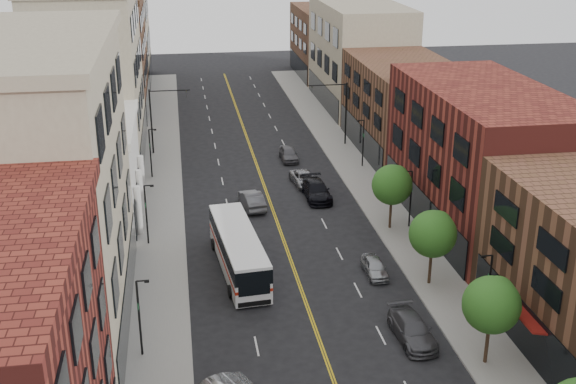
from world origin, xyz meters
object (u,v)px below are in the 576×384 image
city_bus (238,249)px  car_parked_far (375,267)px  car_lane_a (316,190)px  car_lane_c (289,154)px  car_lane_behind (252,200)px  car_lane_b (304,179)px  car_parked_mid (412,329)px

city_bus → car_parked_far: city_bus is taller
car_lane_a → car_lane_c: bearing=93.4°
car_lane_behind → car_lane_b: bearing=-146.0°
city_bus → car_parked_mid: size_ratio=2.40×
city_bus → car_lane_b: city_bus is taller
city_bus → car_lane_a: size_ratio=2.18×
city_bus → car_parked_far: bearing=-18.0°
car_lane_behind → car_lane_c: (5.44, 12.94, -0.04)m
car_parked_far → car_parked_mid: bearing=-90.0°
car_lane_b → car_lane_c: 7.82m
car_parked_mid → car_lane_c: car_lane_c is taller
city_bus → car_lane_c: size_ratio=2.79×
city_bus → car_parked_mid: bearing=-53.4°
car_parked_far → car_lane_b: (-1.82, 19.58, 0.01)m
car_parked_far → car_lane_b: bearing=95.3°
car_lane_a → city_bus: bearing=-123.2°
car_lane_b → city_bus: bearing=-121.7°
car_parked_mid → car_lane_a: bearing=90.2°
car_lane_b → car_lane_c: bearing=86.0°
car_parked_far → car_lane_behind: car_lane_behind is taller
car_lane_behind → car_lane_a: 6.43m
car_lane_c → car_lane_a: bearing=-86.4°
car_parked_mid → car_lane_b: size_ratio=1.09×
car_parked_mid → car_lane_b: bearing=90.8°
car_parked_mid → car_lane_b: (-1.82, 28.47, -0.09)m
car_parked_far → car_lane_a: size_ratio=0.67×
car_parked_mid → car_lane_a: car_lane_a is taller
car_parked_far → car_lane_c: car_lane_c is taller
car_parked_mid → car_lane_a: 24.77m
car_lane_behind → car_lane_c: bearing=-120.3°
car_lane_a → car_lane_c: size_ratio=1.28×
city_bus → car_parked_far: (9.94, -2.29, -1.15)m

